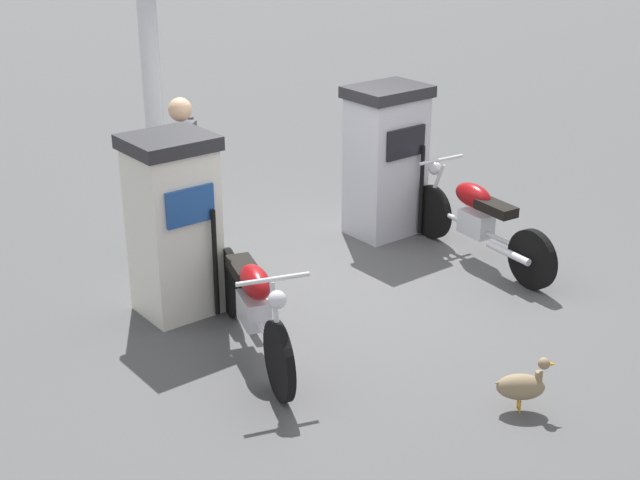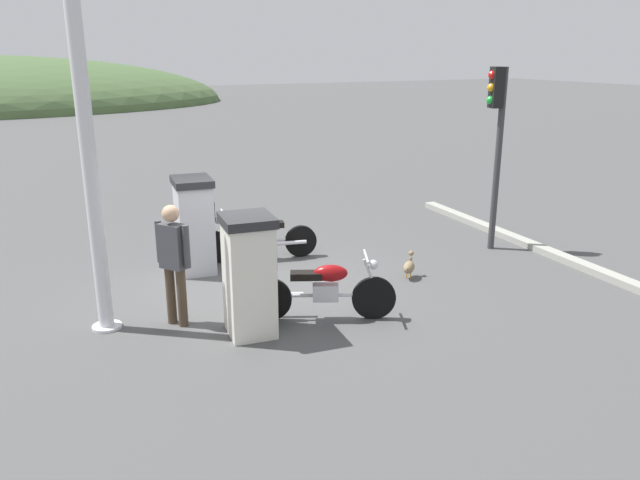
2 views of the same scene
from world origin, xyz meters
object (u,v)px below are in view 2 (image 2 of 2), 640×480
object	(u,v)px
motorcycle_far_pump	(258,237)
canopy_support_pole	(91,182)
wandering_duck	(409,266)
fuel_pump_near	(249,275)
attendant_person	(174,257)
motorcycle_near_pump	(324,289)
roadside_traffic_light	(497,127)
fuel_pump_far	(195,225)

from	to	relation	value
motorcycle_far_pump	canopy_support_pole	xyz separation A→B (m)	(-2.91, -1.85, 1.61)
wandering_duck	canopy_support_pole	bearing A→B (deg)	178.10
fuel_pump_near	attendant_person	size ratio (longest dim) A/B	0.96
motorcycle_near_pump	attendant_person	xyz separation A→B (m)	(-1.91, 0.73, 0.53)
roadside_traffic_light	canopy_support_pole	distance (m)	7.14
fuel_pump_near	wandering_duck	world-z (taller)	fuel_pump_near
fuel_pump_near	wandering_duck	bearing A→B (deg)	15.38
motorcycle_near_pump	motorcycle_far_pump	world-z (taller)	motorcycle_near_pump
fuel_pump_far	canopy_support_pole	xyz separation A→B (m)	(-1.74, -1.75, 1.22)
fuel_pump_far	canopy_support_pole	distance (m)	2.75
wandering_duck	motorcycle_far_pump	bearing A→B (deg)	133.75
attendant_person	roadside_traffic_light	xyz separation A→B (m)	(6.20, 0.87, 1.35)
motorcycle_far_pump	roadside_traffic_light	size ratio (longest dim) A/B	0.61
motorcycle_near_pump	attendant_person	bearing A→B (deg)	159.11
fuel_pump_near	canopy_support_pole	distance (m)	2.35
motorcycle_near_pump	motorcycle_far_pump	xyz separation A→B (m)	(0.08, 2.89, -0.02)
motorcycle_near_pump	roadside_traffic_light	distance (m)	4.94
wandering_duck	motorcycle_near_pump	bearing A→B (deg)	-156.53
motorcycle_near_pump	canopy_support_pole	size ratio (longest dim) A/B	0.46
wandering_duck	roadside_traffic_light	bearing A→B (deg)	17.74
fuel_pump_far	motorcycle_near_pump	size ratio (longest dim) A/B	0.84
canopy_support_pole	fuel_pump_near	bearing A→B (deg)	-30.23
fuel_pump_far	attendant_person	world-z (taller)	attendant_person
wandering_duck	fuel_pump_far	bearing A→B (deg)	148.28
motorcycle_far_pump	roadside_traffic_light	world-z (taller)	roadside_traffic_light
fuel_pump_near	motorcycle_near_pump	size ratio (longest dim) A/B	0.85
fuel_pump_near	fuel_pump_far	bearing A→B (deg)	90.00
fuel_pump_far	roadside_traffic_light	xyz separation A→B (m)	(5.38, -1.19, 1.50)
attendant_person	roadside_traffic_light	distance (m)	6.40
motorcycle_near_pump	wandering_duck	bearing A→B (deg)	23.47
fuel_pump_near	motorcycle_far_pump	world-z (taller)	fuel_pump_near
motorcycle_near_pump	roadside_traffic_light	size ratio (longest dim) A/B	0.57
motorcycle_far_pump	wandering_duck	bearing A→B (deg)	-46.25
roadside_traffic_light	fuel_pump_near	bearing A→B (deg)	-163.61
roadside_traffic_light	canopy_support_pole	bearing A→B (deg)	-175.44
fuel_pump_near	roadside_traffic_light	size ratio (longest dim) A/B	0.48
fuel_pump_near	attendant_person	world-z (taller)	attendant_person
fuel_pump_near	fuel_pump_far	xyz separation A→B (m)	(-0.00, 2.77, -0.00)
fuel_pump_near	canopy_support_pole	world-z (taller)	canopy_support_pole
fuel_pump_near	fuel_pump_far	size ratio (longest dim) A/B	1.00
attendant_person	motorcycle_far_pump	bearing A→B (deg)	47.22
motorcycle_far_pump	canopy_support_pole	distance (m)	3.81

